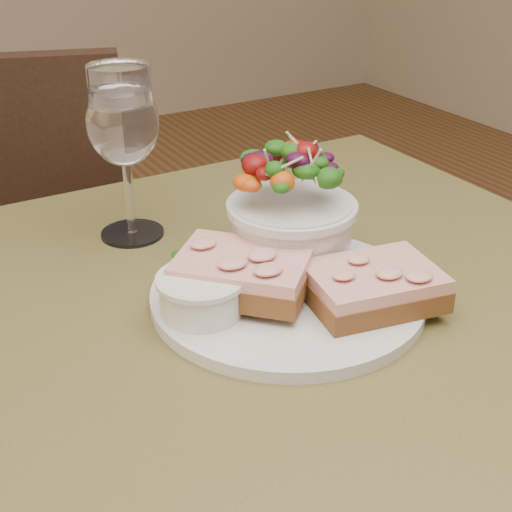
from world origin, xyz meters
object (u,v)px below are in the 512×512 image
sandwich_back (243,272)px  ramekin (201,293)px  sandwich_front (373,286)px  salad_bowl (292,204)px  chair_far (30,363)px  dinner_plate (287,295)px  wine_glass (123,128)px  cafe_table (276,419)px

sandwich_back → ramekin: bearing=-125.8°
sandwich_front → salad_bowl: salad_bowl is taller
chair_far → dinner_plate: bearing=119.1°
dinner_plate → sandwich_back: bearing=164.7°
chair_far → ramekin: chair_far is taller
wine_glass → sandwich_front: bearing=-63.8°
cafe_table → wine_glass: size_ratio=4.57×
wine_glass → chair_far: bearing=97.2°
dinner_plate → salad_bowl: bearing=54.8°
sandwich_front → ramekin: size_ratio=1.76×
sandwich_back → ramekin: sandwich_back is taller
cafe_table → sandwich_back: 0.15m
chair_far → wine_glass: bearing=115.2°
dinner_plate → ramekin: 0.09m
cafe_table → chair_far: size_ratio=0.89×
salad_bowl → sandwich_back: bearing=-152.7°
chair_far → salad_bowl: chair_far is taller
wine_glass → ramekin: bearing=-93.6°
dinner_plate → wine_glass: size_ratio=1.47×
chair_far → sandwich_back: bearing=115.8°
chair_far → wine_glass: 0.75m
chair_far → sandwich_front: size_ratio=6.94×
ramekin → sandwich_back: bearing=8.4°
sandwich_front → ramekin: (-0.14, 0.06, 0.00)m
chair_far → ramekin: 0.83m
dinner_plate → salad_bowl: 0.09m
dinner_plate → ramekin: size_ratio=3.50×
sandwich_front → ramekin: bearing=166.7°
cafe_table → sandwich_front: bearing=-12.2°
cafe_table → sandwich_back: size_ratio=5.43×
salad_bowl → wine_glass: (-0.11, 0.15, 0.05)m
chair_far → salad_bowl: (0.17, -0.63, 0.53)m
wine_glass → dinner_plate: bearing=-70.1°
sandwich_back → salad_bowl: (0.08, 0.04, 0.03)m
ramekin → salad_bowl: (0.12, 0.05, 0.04)m
dinner_plate → wine_glass: bearing=109.9°
sandwich_front → sandwich_back: (-0.10, 0.07, 0.01)m
dinner_plate → salad_bowl: (0.04, 0.05, 0.07)m
sandwich_front → wine_glass: wine_glass is taller
ramekin → cafe_table: bearing=-38.9°
wine_glass → cafe_table: bearing=-80.7°
chair_far → dinner_plate: (0.13, -0.68, 0.46)m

